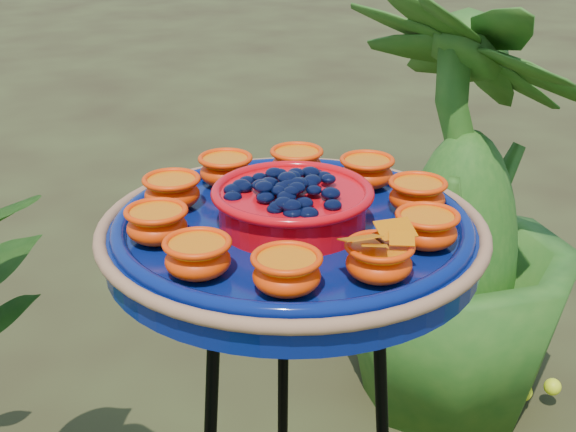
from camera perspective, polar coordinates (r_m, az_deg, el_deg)
The scene contains 2 objects.
feeder_dish at distance 0.95m, azimuth 0.32°, elevation -0.78°, with size 0.58×0.58×0.10m.
shrub_back_right at distance 1.98m, azimuth 12.29°, elevation 0.42°, with size 0.61×0.61×1.08m, color #205416.
Camera 1 is at (-0.50, -0.80, 1.31)m, focal length 50.00 mm.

